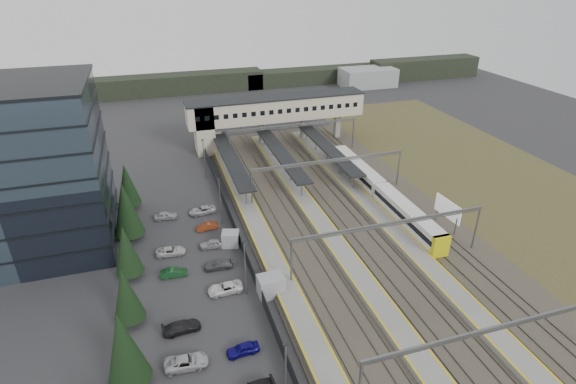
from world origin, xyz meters
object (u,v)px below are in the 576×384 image
object	(u,v)px
relay_cabin_near	(271,286)
train	(380,192)
footbridge	(264,112)
billboard	(448,210)
office_building	(10,172)
relay_cabin_far	(231,239)

from	to	relation	value
relay_cabin_near	train	distance (m)	30.99
footbridge	billboard	distance (m)	47.58
relay_cabin_near	train	bearing A→B (deg)	36.19
relay_cabin_near	office_building	bearing A→B (deg)	145.94
billboard	train	bearing A→B (deg)	116.70
office_building	relay_cabin_far	distance (m)	31.46
footbridge	relay_cabin_far	bearing A→B (deg)	-111.95
footbridge	relay_cabin_near	bearing A→B (deg)	-104.01
relay_cabin_far	train	xyz separation A→B (m)	(27.78, 5.77, 0.76)
footbridge	billboard	xyz separation A→B (m)	(17.92, -43.84, -4.59)
relay_cabin_far	footbridge	size ratio (longest dim) A/B	0.07
office_building	footbridge	size ratio (longest dim) A/B	0.60
office_building	train	bearing A→B (deg)	-2.72
billboard	relay_cabin_far	bearing A→B (deg)	170.80
train	relay_cabin_far	bearing A→B (deg)	-168.26
footbridge	billboard	world-z (taller)	footbridge
relay_cabin_far	footbridge	world-z (taller)	footbridge
office_building	relay_cabin_far	world-z (taller)	office_building
office_building	relay_cabin_near	world-z (taller)	office_building
footbridge	train	bearing A→B (deg)	-69.36
relay_cabin_far	billboard	world-z (taller)	billboard
relay_cabin_near	footbridge	xyz separation A→B (m)	(12.71, 50.95, 6.57)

